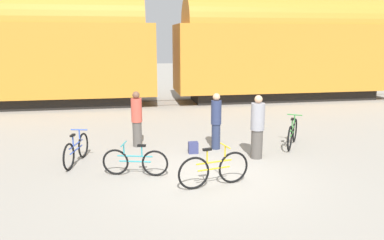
# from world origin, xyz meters

# --- Properties ---
(ground_plane) EXTENTS (80.00, 80.00, 0.00)m
(ground_plane) POSITION_xyz_m (0.00, 0.00, 0.00)
(ground_plane) COLOR gray
(freight_train) EXTENTS (24.41, 2.93, 5.34)m
(freight_train) POSITION_xyz_m (-0.00, 10.62, 2.81)
(freight_train) COLOR black
(freight_train) RESTS_ON ground_plane
(rail_near) EXTENTS (36.41, 0.07, 0.01)m
(rail_near) POSITION_xyz_m (0.00, 9.90, 0.01)
(rail_near) COLOR #4C4238
(rail_near) RESTS_ON ground_plane
(rail_far) EXTENTS (36.41, 0.07, 0.01)m
(rail_far) POSITION_xyz_m (0.00, 11.34, 0.01)
(rail_far) COLOR #4C4238
(rail_far) RESTS_ON ground_plane
(bicycle_blue) EXTENTS (0.53, 1.70, 0.88)m
(bicycle_blue) POSITION_xyz_m (-3.38, 1.61, 0.37)
(bicycle_blue) COLOR black
(bicycle_blue) RESTS_ON ground_plane
(bicycle_yellow) EXTENTS (1.72, 0.50, 0.94)m
(bicycle_yellow) POSITION_xyz_m (-0.11, -0.56, 0.40)
(bicycle_yellow) COLOR black
(bicycle_yellow) RESTS_ON ground_plane
(bicycle_teal) EXTENTS (1.59, 0.54, 0.81)m
(bicycle_teal) POSITION_xyz_m (-1.85, 0.43, 0.35)
(bicycle_teal) COLOR black
(bicycle_teal) RESTS_ON ground_plane
(bicycle_green) EXTENTS (1.04, 1.59, 0.96)m
(bicycle_green) POSITION_xyz_m (3.03, 2.13, 0.40)
(bicycle_green) COLOR black
(bicycle_green) RESTS_ON ground_plane
(person_in_grey) EXTENTS (0.38, 0.38, 1.78)m
(person_in_grey) POSITION_xyz_m (1.54, 1.21, 0.89)
(person_in_grey) COLOR #514C47
(person_in_grey) RESTS_ON ground_plane
(person_in_navy) EXTENTS (0.31, 0.31, 1.71)m
(person_in_navy) POSITION_xyz_m (0.62, 2.27, 0.87)
(person_in_navy) COLOR #283351
(person_in_navy) RESTS_ON ground_plane
(person_in_red) EXTENTS (0.33, 0.33, 1.72)m
(person_in_red) POSITION_xyz_m (-1.71, 2.96, 0.87)
(person_in_red) COLOR #514C47
(person_in_red) RESTS_ON ground_plane
(backpack) EXTENTS (0.28, 0.20, 0.34)m
(backpack) POSITION_xyz_m (-0.13, 1.95, 0.17)
(backpack) COLOR navy
(backpack) RESTS_ON ground_plane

